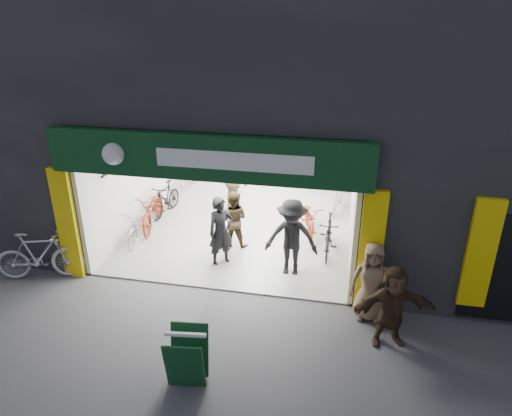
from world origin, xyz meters
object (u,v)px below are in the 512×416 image
(parked_bike, at_px, (39,255))
(pedestrian_near, at_px, (371,282))
(bike_left_front, at_px, (142,224))
(bike_right_front, at_px, (329,235))
(sandwich_board, at_px, (187,357))

(parked_bike, xyz_separation_m, pedestrian_near, (7.21, 0.00, 0.23))
(bike_left_front, relative_size, bike_right_front, 1.07)
(bike_left_front, xyz_separation_m, sandwich_board, (2.91, -4.63, 0.07))
(pedestrian_near, xyz_separation_m, sandwich_board, (-2.89, -2.38, -0.28))
(bike_left_front, height_order, sandwich_board, sandwich_board)
(bike_right_front, height_order, parked_bike, parked_bike)
(sandwich_board, bearing_deg, bike_right_front, 60.59)
(parked_bike, distance_m, sandwich_board, 4.93)
(bike_left_front, xyz_separation_m, pedestrian_near, (5.80, -2.24, 0.35))
(bike_right_front, relative_size, sandwich_board, 1.70)
(parked_bike, xyz_separation_m, sandwich_board, (4.32, -2.38, -0.05))
(bike_left_front, distance_m, pedestrian_near, 6.23)
(sandwich_board, bearing_deg, bike_left_front, 114.70)
(bike_left_front, bearing_deg, parked_bike, -125.48)
(bike_left_front, height_order, pedestrian_near, pedestrian_near)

